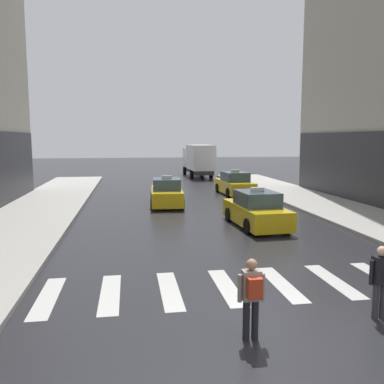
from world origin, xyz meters
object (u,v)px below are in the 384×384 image
Objects in this scene: taxi_lead at (256,211)px; pedestrian_plain_coat at (381,278)px; taxi_second at (167,193)px; box_truck at (199,159)px; pedestrian_with_backpack at (252,293)px; taxi_third at (235,184)px.

pedestrian_plain_coat is (-0.28, -9.66, 0.21)m from taxi_lead.
box_truck is (5.04, 17.83, 1.13)m from taxi_second.
taxi_second is 16.76m from pedestrian_with_backpack.
taxi_third is 2.80× the size of pedestrian_plain_coat.
box_truck reaches higher than taxi_lead.
taxi_second is at bearing 101.11° from pedestrian_plain_coat.
taxi_second is at bearing 117.78° from taxi_lead.
box_truck reaches higher than pedestrian_plain_coat.
taxi_second reaches higher than pedestrian_plain_coat.
taxi_lead is at bearing -93.68° from box_truck.
pedestrian_plain_coat is at bearing -91.65° from taxi_lead.
taxi_second is 2.80× the size of pedestrian_with_backpack.
taxi_lead and taxi_second have the same top height.
pedestrian_with_backpack is (0.10, -16.75, 0.25)m from taxi_second.
taxi_second is at bearing -105.78° from box_truck.
taxi_second reaches higher than pedestrian_with_backpack.
taxi_second is 18.56m from box_truck.
taxi_second is at bearing 90.35° from pedestrian_with_backpack.
taxi_second is (-3.47, 6.59, 0.00)m from taxi_lead.
taxi_second is 6.62m from taxi_third.
pedestrian_plain_coat is (3.09, 0.50, -0.03)m from pedestrian_with_backpack.
taxi_third is at bearing 84.14° from pedestrian_plain_coat.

